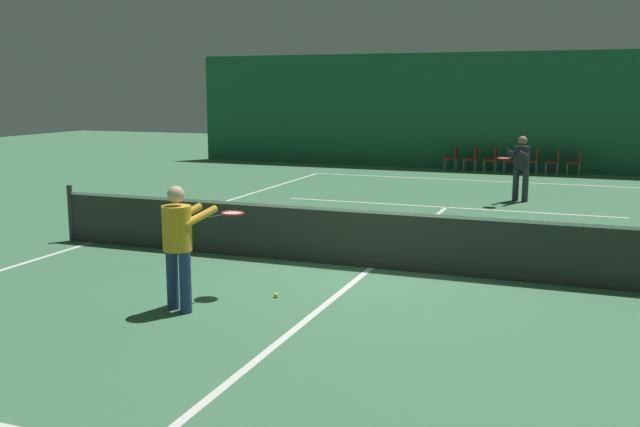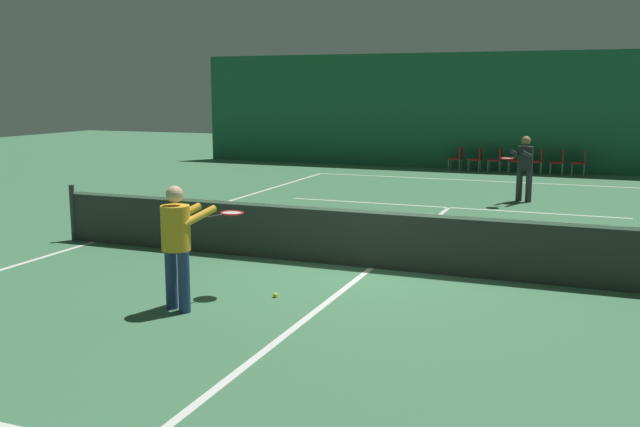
# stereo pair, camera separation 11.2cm
# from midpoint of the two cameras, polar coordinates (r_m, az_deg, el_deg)

# --- Properties ---
(ground_plane) EXTENTS (60.00, 60.00, 0.00)m
(ground_plane) POSITION_cam_midpoint_polar(r_m,az_deg,el_deg) (11.59, 3.82, -4.37)
(ground_plane) COLOR #3D704C
(backdrop_curtain) EXTENTS (23.00, 0.12, 4.14)m
(backdrop_curtain) POSITION_cam_midpoint_polar(r_m,az_deg,el_deg) (26.04, 13.70, 7.93)
(backdrop_curtain) COLOR #1E5B3D
(backdrop_curtain) RESTS_ON ground
(court_line_baseline_far) EXTENTS (11.00, 0.10, 0.00)m
(court_line_baseline_far) POSITION_cam_midpoint_polar(r_m,az_deg,el_deg) (23.06, 12.49, 2.59)
(court_line_baseline_far) COLOR silver
(court_line_baseline_far) RESTS_ON ground
(court_line_service_far) EXTENTS (8.25, 0.10, 0.00)m
(court_line_service_far) POSITION_cam_midpoint_polar(r_m,az_deg,el_deg) (17.69, 9.88, 0.49)
(court_line_service_far) COLOR silver
(court_line_service_far) RESTS_ON ground
(court_line_sideline_left) EXTENTS (0.10, 23.80, 0.00)m
(court_line_sideline_left) POSITION_cam_midpoint_polar(r_m,az_deg,el_deg) (14.15, -18.01, -2.21)
(court_line_sideline_left) COLOR silver
(court_line_sideline_left) RESTS_ON ground
(court_line_centre) EXTENTS (0.10, 12.80, 0.00)m
(court_line_centre) POSITION_cam_midpoint_polar(r_m,az_deg,el_deg) (11.59, 3.82, -4.36)
(court_line_centre) COLOR silver
(court_line_centre) RESTS_ON ground
(tennis_net) EXTENTS (12.00, 0.10, 1.07)m
(tennis_net) POSITION_cam_midpoint_polar(r_m,az_deg,el_deg) (11.48, 3.85, -1.90)
(tennis_net) COLOR #2D332D
(tennis_net) RESTS_ON ground
(player_near) EXTENTS (0.76, 1.38, 1.65)m
(player_near) POSITION_cam_midpoint_polar(r_m,az_deg,el_deg) (9.38, -11.48, -1.96)
(player_near) COLOR navy
(player_near) RESTS_ON ground
(player_far) EXTENTS (0.81, 1.39, 1.68)m
(player_far) POSITION_cam_midpoint_polar(r_m,az_deg,el_deg) (18.93, 15.60, 3.87)
(player_far) COLOR #2D2D38
(player_far) RESTS_ON ground
(courtside_chair_0) EXTENTS (0.44, 0.44, 0.84)m
(courtside_chair_0) POSITION_cam_midpoint_polar(r_m,az_deg,el_deg) (25.79, 10.46, 4.49)
(courtside_chair_0) COLOR #99999E
(courtside_chair_0) RESTS_ON ground
(courtside_chair_1) EXTENTS (0.44, 0.44, 0.84)m
(courtside_chair_1) POSITION_cam_midpoint_polar(r_m,az_deg,el_deg) (25.68, 11.97, 4.42)
(courtside_chair_1) COLOR #99999E
(courtside_chair_1) RESTS_ON ground
(courtside_chair_2) EXTENTS (0.44, 0.44, 0.84)m
(courtside_chair_2) POSITION_cam_midpoint_polar(r_m,az_deg,el_deg) (25.59, 13.50, 4.34)
(courtside_chair_2) COLOR #99999E
(courtside_chair_2) RESTS_ON ground
(courtside_chair_3) EXTENTS (0.44, 0.44, 0.84)m
(courtside_chair_3) POSITION_cam_midpoint_polar(r_m,az_deg,el_deg) (25.51, 15.04, 4.26)
(courtside_chair_3) COLOR #99999E
(courtside_chair_3) RESTS_ON ground
(courtside_chair_4) EXTENTS (0.44, 0.44, 0.84)m
(courtside_chair_4) POSITION_cam_midpoint_polar(r_m,az_deg,el_deg) (25.45, 16.58, 4.17)
(courtside_chair_4) COLOR #99999E
(courtside_chair_4) RESTS_ON ground
(courtside_chair_5) EXTENTS (0.44, 0.44, 0.84)m
(courtside_chair_5) POSITION_cam_midpoint_polar(r_m,az_deg,el_deg) (25.41, 18.13, 4.09)
(courtside_chair_5) COLOR #99999E
(courtside_chair_5) RESTS_ON ground
(courtside_chair_6) EXTENTS (0.44, 0.44, 0.84)m
(courtside_chair_6) POSITION_cam_midpoint_polar(r_m,az_deg,el_deg) (25.39, 19.69, 3.99)
(courtside_chair_6) COLOR #99999E
(courtside_chair_6) RESTS_ON ground
(tennis_ball) EXTENTS (0.07, 0.07, 0.07)m
(tennis_ball) POSITION_cam_midpoint_polar(r_m,az_deg,el_deg) (9.99, -3.86, -6.53)
(tennis_ball) COLOR #D1DB33
(tennis_ball) RESTS_ON ground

